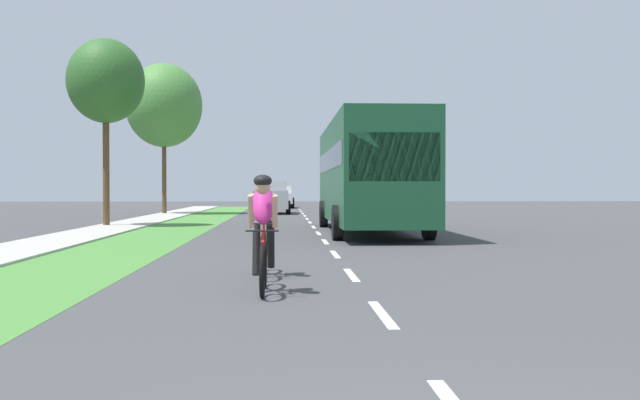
# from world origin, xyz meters

# --- Properties ---
(ground_plane) EXTENTS (120.00, 120.00, 0.00)m
(ground_plane) POSITION_xyz_m (0.00, 20.00, 0.00)
(ground_plane) COLOR #424244
(grass_verge) EXTENTS (2.51, 70.00, 0.01)m
(grass_verge) POSITION_xyz_m (-4.85, 20.00, 0.00)
(grass_verge) COLOR #478438
(grass_verge) RESTS_ON ground_plane
(sidewalk_concrete) EXTENTS (1.96, 70.00, 0.10)m
(sidewalk_concrete) POSITION_xyz_m (-7.09, 20.00, 0.00)
(sidewalk_concrete) COLOR #B2ADA3
(sidewalk_concrete) RESTS_ON ground_plane
(lane_markings_center) EXTENTS (0.12, 54.07, 0.01)m
(lane_markings_center) POSITION_xyz_m (0.00, 24.00, 0.00)
(lane_markings_center) COLOR white
(lane_markings_center) RESTS_ON ground_plane
(cyclist_lead) EXTENTS (0.42, 1.72, 1.58)m
(cyclist_lead) POSITION_xyz_m (-1.37, 7.07, 0.81)
(cyclist_lead) COLOR black
(cyclist_lead) RESTS_ON ground_plane
(cyclist_trailing) EXTENTS (0.42, 1.72, 1.58)m
(cyclist_trailing) POSITION_xyz_m (-1.42, 9.00, 0.81)
(cyclist_trailing) COLOR black
(cyclist_trailing) RESTS_ON ground_plane
(bus_dark_green) EXTENTS (2.78, 11.60, 3.48)m
(bus_dark_green) POSITION_xyz_m (1.62, 20.83, 1.98)
(bus_dark_green) COLOR #194C2D
(bus_dark_green) RESTS_ON ground_plane
(suv_silver) EXTENTS (2.15, 4.70, 1.79)m
(suv_silver) POSITION_xyz_m (-1.78, 38.85, 0.95)
(suv_silver) COLOR #A5A8AD
(suv_silver) RESTS_ON ground_plane
(pickup_white) EXTENTS (2.22, 5.10, 1.64)m
(pickup_white) POSITION_xyz_m (-1.43, 51.20, 0.83)
(pickup_white) COLOR silver
(pickup_white) RESTS_ON ground_plane
(sedan_red) EXTENTS (1.98, 4.30, 1.52)m
(sedan_red) POSITION_xyz_m (-1.48, 63.08, 0.77)
(sedan_red) COLOR red
(sedan_red) RESTS_ON ground_plane
(street_tree_near) EXTENTS (2.85, 2.85, 6.98)m
(street_tree_near) POSITION_xyz_m (-7.69, 24.91, 5.38)
(street_tree_near) COLOR brown
(street_tree_near) RESTS_ON ground_plane
(street_tree_far) EXTENTS (4.21, 4.21, 8.35)m
(street_tree_far) POSITION_xyz_m (-7.71, 38.36, 6.02)
(street_tree_far) COLOR brown
(street_tree_far) RESTS_ON ground_plane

